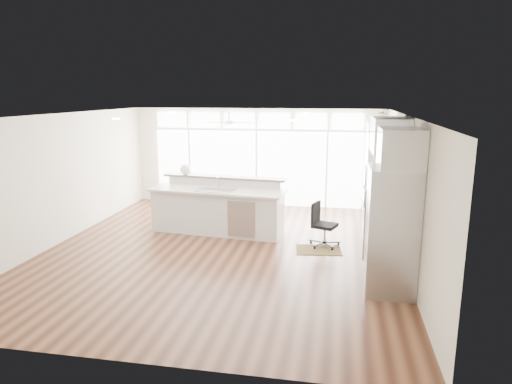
# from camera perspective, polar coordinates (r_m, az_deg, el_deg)

# --- Properties ---
(floor) EXTENTS (7.00, 8.00, 0.02)m
(floor) POSITION_cam_1_polar(r_m,az_deg,el_deg) (9.32, -4.28, -7.33)
(floor) COLOR #3F2013
(floor) RESTS_ON ground
(ceiling) EXTENTS (7.00, 8.00, 0.02)m
(ceiling) POSITION_cam_1_polar(r_m,az_deg,el_deg) (8.79, -4.56, 9.56)
(ceiling) COLOR white
(ceiling) RESTS_ON wall_back
(wall_back) EXTENTS (7.00, 0.04, 2.70)m
(wall_back) POSITION_cam_1_polar(r_m,az_deg,el_deg) (12.81, 0.14, 4.38)
(wall_back) COLOR silver
(wall_back) RESTS_ON floor
(wall_front) EXTENTS (7.00, 0.04, 2.70)m
(wall_front) POSITION_cam_1_polar(r_m,az_deg,el_deg) (5.32, -15.50, -7.54)
(wall_front) COLOR silver
(wall_front) RESTS_ON floor
(wall_left) EXTENTS (0.04, 8.00, 2.70)m
(wall_left) POSITION_cam_1_polar(r_m,az_deg,el_deg) (10.40, -23.42, 1.51)
(wall_left) COLOR silver
(wall_left) RESTS_ON floor
(wall_right) EXTENTS (0.04, 8.00, 2.70)m
(wall_right) POSITION_cam_1_polar(r_m,az_deg,el_deg) (8.75, 18.33, 0.04)
(wall_right) COLOR silver
(wall_right) RESTS_ON floor
(glass_wall) EXTENTS (5.80, 0.06, 2.08)m
(glass_wall) POSITION_cam_1_polar(r_m,az_deg,el_deg) (12.79, 0.09, 3.01)
(glass_wall) COLOR white
(glass_wall) RESTS_ON wall_back
(transom_row) EXTENTS (5.90, 0.06, 0.40)m
(transom_row) POSITION_cam_1_polar(r_m,az_deg,el_deg) (12.65, 0.09, 8.97)
(transom_row) COLOR white
(transom_row) RESTS_ON wall_back
(desk_window) EXTENTS (0.04, 0.85, 0.85)m
(desk_window) POSITION_cam_1_polar(r_m,az_deg,el_deg) (9.00, 17.92, 1.69)
(desk_window) COLOR silver
(desk_window) RESTS_ON wall_right
(ceiling_fan) EXTENTS (1.16, 1.16, 0.32)m
(ceiling_fan) POSITION_cam_1_polar(r_m,az_deg,el_deg) (11.63, -3.38, 9.15)
(ceiling_fan) COLOR white
(ceiling_fan) RESTS_ON ceiling
(recessed_lights) EXTENTS (3.40, 3.00, 0.02)m
(recessed_lights) POSITION_cam_1_polar(r_m,az_deg,el_deg) (8.98, -4.23, 9.49)
(recessed_lights) COLOR white
(recessed_lights) RESTS_ON ceiling
(oven_cabinet) EXTENTS (0.64, 1.20, 2.50)m
(oven_cabinet) POSITION_cam_1_polar(r_m,az_deg,el_deg) (10.49, 15.22, 1.62)
(oven_cabinet) COLOR silver
(oven_cabinet) RESTS_ON floor
(desk_nook) EXTENTS (0.72, 1.30, 0.76)m
(desk_nook) POSITION_cam_1_polar(r_m,az_deg,el_deg) (9.24, 15.40, -5.37)
(desk_nook) COLOR silver
(desk_nook) RESTS_ON floor
(upper_cabinets) EXTENTS (0.64, 1.30, 0.64)m
(upper_cabinets) POSITION_cam_1_polar(r_m,az_deg,el_deg) (8.86, 16.39, 6.86)
(upper_cabinets) COLOR silver
(upper_cabinets) RESTS_ON wall_right
(refrigerator) EXTENTS (0.76, 0.90, 2.00)m
(refrigerator) POSITION_cam_1_polar(r_m,az_deg,el_deg) (7.49, 16.56, -4.63)
(refrigerator) COLOR #A3A3A7
(refrigerator) RESTS_ON floor
(fridge_cabinet) EXTENTS (0.64, 0.90, 0.60)m
(fridge_cabinet) POSITION_cam_1_polar(r_m,az_deg,el_deg) (7.24, 17.66, 5.26)
(fridge_cabinet) COLOR silver
(fridge_cabinet) RESTS_ON wall_right
(framed_photos) EXTENTS (0.06, 0.22, 0.80)m
(framed_photos) POSITION_cam_1_polar(r_m,az_deg,el_deg) (9.63, 17.40, 1.48)
(framed_photos) COLOR black
(framed_photos) RESTS_ON wall_right
(kitchen_island) EXTENTS (3.17, 1.47, 1.22)m
(kitchen_island) POSITION_cam_1_polar(r_m,az_deg,el_deg) (10.33, -4.85, -1.78)
(kitchen_island) COLOR silver
(kitchen_island) RESTS_ON floor
(rug) EXTENTS (0.97, 0.75, 0.01)m
(rug) POSITION_cam_1_polar(r_m,az_deg,el_deg) (9.38, 7.82, -7.17)
(rug) COLOR #392812
(rug) RESTS_ON floor
(office_chair) EXTENTS (0.59, 0.57, 0.90)m
(office_chair) POSITION_cam_1_polar(r_m,az_deg,el_deg) (9.51, 8.61, -4.11)
(office_chair) COLOR black
(office_chair) RESTS_ON floor
(fishbowl) EXTENTS (0.27, 0.27, 0.25)m
(fishbowl) POSITION_cam_1_polar(r_m,az_deg,el_deg) (10.91, -8.83, 2.81)
(fishbowl) COLOR silver
(fishbowl) RESTS_ON kitchen_island
(monitor) EXTENTS (0.09, 0.51, 0.42)m
(monitor) POSITION_cam_1_polar(r_m,az_deg,el_deg) (9.08, 15.11, -1.80)
(monitor) COLOR black
(monitor) RESTS_ON desk_nook
(keyboard) EXTENTS (0.16, 0.33, 0.02)m
(keyboard) POSITION_cam_1_polar(r_m,az_deg,el_deg) (9.11, 13.97, -3.00)
(keyboard) COLOR white
(keyboard) RESTS_ON desk_nook
(potted_plant) EXTENTS (0.27, 0.30, 0.22)m
(potted_plant) POSITION_cam_1_polar(r_m,az_deg,el_deg) (10.34, 15.65, 9.06)
(potted_plant) COLOR #225023
(potted_plant) RESTS_ON oven_cabinet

